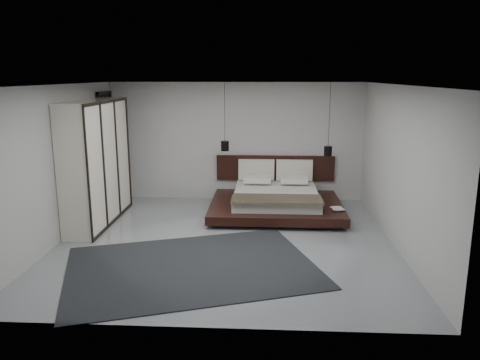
# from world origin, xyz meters

# --- Properties ---
(floor) EXTENTS (6.00, 6.00, 0.00)m
(floor) POSITION_xyz_m (0.00, 0.00, 0.00)
(floor) COLOR gray
(floor) RESTS_ON ground
(ceiling) EXTENTS (6.00, 6.00, 0.00)m
(ceiling) POSITION_xyz_m (0.00, 0.00, 2.80)
(ceiling) COLOR white
(ceiling) RESTS_ON wall_back
(wall_back) EXTENTS (6.00, 0.00, 6.00)m
(wall_back) POSITION_xyz_m (0.00, 3.00, 1.40)
(wall_back) COLOR #B3B3B1
(wall_back) RESTS_ON floor
(wall_front) EXTENTS (6.00, 0.00, 6.00)m
(wall_front) POSITION_xyz_m (0.00, -3.00, 1.40)
(wall_front) COLOR #B3B3B1
(wall_front) RESTS_ON floor
(wall_left) EXTENTS (0.00, 6.00, 6.00)m
(wall_left) POSITION_xyz_m (-3.00, 0.00, 1.40)
(wall_left) COLOR #B3B3B1
(wall_left) RESTS_ON floor
(wall_right) EXTENTS (0.00, 6.00, 6.00)m
(wall_right) POSITION_xyz_m (3.00, 0.00, 1.40)
(wall_right) COLOR #B3B3B1
(wall_right) RESTS_ON floor
(lattice_screen) EXTENTS (0.05, 0.90, 2.60)m
(lattice_screen) POSITION_xyz_m (-2.95, 2.45, 1.30)
(lattice_screen) COLOR black
(lattice_screen) RESTS_ON floor
(bed) EXTENTS (2.81, 2.40, 1.08)m
(bed) POSITION_xyz_m (0.94, 1.91, 0.29)
(bed) COLOR black
(bed) RESTS_ON floor
(book_lower) EXTENTS (0.30, 0.34, 0.03)m
(book_lower) POSITION_xyz_m (2.09, 1.25, 0.27)
(book_lower) COLOR #99724C
(book_lower) RESTS_ON bed
(book_upper) EXTENTS (0.21, 0.29, 0.02)m
(book_upper) POSITION_xyz_m (2.07, 1.22, 0.30)
(book_upper) COLOR #99724C
(book_upper) RESTS_ON book_lower
(pendant_left) EXTENTS (0.18, 0.18, 1.51)m
(pendant_left) POSITION_xyz_m (-0.22, 2.35, 1.40)
(pendant_left) COLOR black
(pendant_left) RESTS_ON ceiling
(pendant_right) EXTENTS (0.18, 0.18, 1.61)m
(pendant_right) POSITION_xyz_m (2.09, 2.35, 1.31)
(pendant_right) COLOR black
(pendant_right) RESTS_ON ceiling
(wardrobe) EXTENTS (0.60, 2.53, 2.48)m
(wardrobe) POSITION_xyz_m (-2.70, 1.02, 1.24)
(wardrobe) COLOR silver
(wardrobe) RESTS_ON floor
(rug) EXTENTS (4.48, 3.80, 0.02)m
(rug) POSITION_xyz_m (-0.44, -1.22, 0.01)
(rug) COLOR black
(rug) RESTS_ON floor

